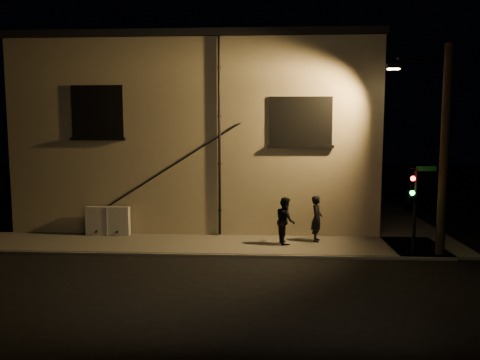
# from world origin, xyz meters

# --- Properties ---
(ground) EXTENTS (90.00, 90.00, 0.00)m
(ground) POSITION_xyz_m (0.00, 0.00, 0.00)
(ground) COLOR black
(sidewalk) EXTENTS (21.00, 16.00, 0.12)m
(sidewalk) POSITION_xyz_m (1.22, 4.39, 0.06)
(sidewalk) COLOR #57544E
(sidewalk) RESTS_ON ground
(building) EXTENTS (16.20, 12.23, 8.80)m
(building) POSITION_xyz_m (-3.00, 8.99, 4.40)
(building) COLOR tan
(building) RESTS_ON ground
(utility_cabinet) EXTENTS (1.88, 0.32, 1.23)m
(utility_cabinet) POSITION_xyz_m (-6.61, 2.70, 0.74)
(utility_cabinet) COLOR #B2AFA9
(utility_cabinet) RESTS_ON sidewalk
(pedestrian_a) EXTENTS (0.54, 0.74, 1.86)m
(pedestrian_a) POSITION_xyz_m (2.23, 2.07, 1.05)
(pedestrian_a) COLOR black
(pedestrian_a) RESTS_ON sidewalk
(pedestrian_b) EXTENTS (0.85, 1.02, 1.87)m
(pedestrian_b) POSITION_xyz_m (0.94, 1.60, 1.05)
(pedestrian_b) COLOR black
(pedestrian_b) RESTS_ON sidewalk
(traffic_signal) EXTENTS (1.12, 1.86, 3.23)m
(traffic_signal) POSITION_xyz_m (5.35, 0.19, 2.28)
(traffic_signal) COLOR black
(traffic_signal) RESTS_ON sidewalk
(streetlamp_pole) EXTENTS (2.04, 1.40, 7.65)m
(streetlamp_pole) POSITION_xyz_m (6.44, 0.40, 4.03)
(streetlamp_pole) COLOR black
(streetlamp_pole) RESTS_ON ground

